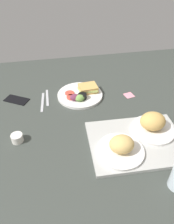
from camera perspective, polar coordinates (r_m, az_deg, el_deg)
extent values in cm
cube|color=#383D38|center=(120.16, 0.67, -1.04)|extent=(190.00, 150.00, 3.00)
cube|color=#B2B2AD|center=(105.32, 13.10, -7.74)|extent=(46.33, 34.83, 1.60)
cylinder|color=white|center=(111.22, 17.06, -4.50)|extent=(21.22, 21.22, 1.40)
ellipsoid|color=tan|center=(108.40, 17.11, -2.33)|extent=(12.39, 10.70, 8.45)
cylinder|color=white|center=(98.09, 8.80, -10.15)|extent=(21.35, 21.35, 1.40)
ellipsoid|color=#DBB266|center=(94.78, 9.22, -8.45)|extent=(10.91, 9.42, 7.44)
cylinder|color=white|center=(132.67, -1.88, 4.55)|extent=(27.68, 27.68, 1.60)
cube|color=tan|center=(134.68, 0.27, 5.92)|extent=(12.02, 10.28, 1.40)
cube|color=#B2C66B|center=(134.03, 0.27, 6.35)|extent=(11.82, 10.02, 1.00)
cube|color=tan|center=(133.38, 0.27, 6.78)|extent=(11.70, 9.87, 1.40)
cylinder|color=#D14738|center=(132.51, -4.66, 5.01)|extent=(5.60, 5.60, 0.80)
cylinder|color=#D14738|center=(128.90, -4.22, 3.95)|extent=(5.60, 5.60, 0.80)
cylinder|color=black|center=(127.52, -1.23, 4.23)|extent=(5.20, 5.20, 3.00)
cylinder|color=#EFEACC|center=(126.89, -1.24, 4.63)|extent=(4.26, 4.26, 0.60)
ellipsoid|color=#729E4C|center=(125.62, -2.03, 3.78)|extent=(6.00, 4.80, 3.60)
ellipsoid|color=#6B2D47|center=(126.25, -3.23, 3.93)|extent=(6.00, 4.80, 3.60)
cylinder|color=silver|center=(107.94, -18.09, -6.60)|extent=(5.60, 5.60, 4.00)
cube|color=#B7B7BC|center=(133.65, -10.52, 3.84)|extent=(1.72, 17.02, 0.50)
cube|color=#B7B7BC|center=(130.49, -11.75, 2.69)|extent=(2.88, 19.05, 0.50)
cube|color=black|center=(136.09, -18.23, 3.15)|extent=(16.06, 13.53, 0.80)
cube|color=pink|center=(136.29, 11.11, 4.42)|extent=(6.69, 6.69, 0.12)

